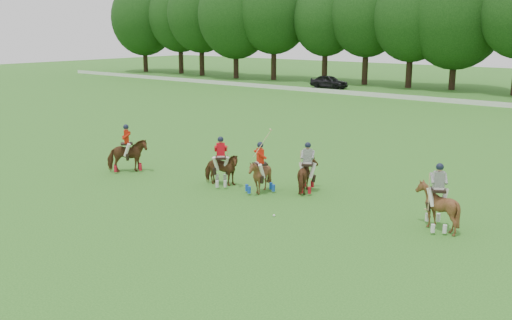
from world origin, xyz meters
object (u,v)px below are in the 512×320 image
Objects in this scene: polo_stripe_a at (307,175)px; polo_stripe_b at (437,206)px; polo_red_a at (127,155)px; polo_red_c at (260,175)px; polo_red_b at (221,169)px; polo_ball at (274,216)px; car_left at (329,82)px.

polo_stripe_a is 0.92× the size of polo_stripe_b.
polo_red_a is at bearing -174.64° from polo_stripe_b.
polo_red_b is at bearing -175.72° from polo_red_c.
polo_red_a is 9.51m from polo_ball.
polo_red_c is 7.38m from polo_stripe_b.
polo_red_c is at bearing 4.28° from polo_red_b.
polo_red_a is 1.06× the size of polo_red_b.
car_left is at bearing 117.34° from polo_red_c.
polo_stripe_b reaches higher than polo_red_b.
polo_stripe_b is (7.38, 0.28, 0.07)m from polo_red_c.
polo_red_c is at bearing -177.86° from polo_stripe_b.
polo_red_b is 24.11× the size of polo_ball.
polo_red_b is at bearing -177.39° from polo_stripe_b.
polo_stripe_a is (3.47, 1.50, -0.01)m from polo_red_b.
car_left is 42.28m from polo_red_b.
polo_red_a is 0.99× the size of polo_stripe_b.
car_left is at bearing 107.80° from polo_red_a.
polo_red_b reaches higher than polo_stripe_a.
car_left is 2.01× the size of polo_red_b.
polo_red_c reaches higher than polo_red_a.
polo_red_b is 2.04m from polo_red_c.
polo_stripe_a is 6.04m from polo_stripe_b.
polo_stripe_a reaches higher than polo_ball.
polo_ball is (0.84, -3.45, -0.70)m from polo_stripe_a.
polo_stripe_a is at bearing 43.27° from polo_red_c.
car_left is 46.66m from polo_stripe_b.
polo_red_a is 8.92m from polo_stripe_a.
polo_stripe_b is 25.63× the size of polo_ball.
polo_ball is at bearing -76.37° from polo_stripe_a.
polo_red_c is at bearing -152.24° from car_left.
polo_stripe_b reaches higher than polo_red_a.
car_left is 48.49× the size of polo_ball.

